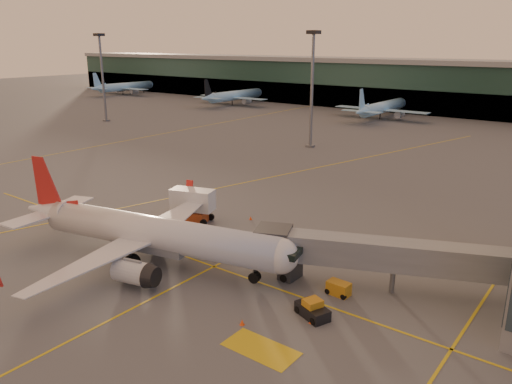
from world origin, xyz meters
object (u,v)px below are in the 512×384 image
Objects in this scene: pushback_tug at (312,310)px; main_airplane at (150,234)px; catering_truck at (193,203)px; gpu_cart at (339,289)px.

main_airplane is at bearing -155.23° from pushback_tug.
catering_truck is at bearing 101.27° from main_airplane.
pushback_tug is (19.86, 0.99, -2.73)m from main_airplane.
main_airplane is 13.50m from catering_truck.
pushback_tug is (0.07, -4.96, 0.04)m from gpu_cart.
main_airplane reaches higher than gpu_cart.
main_airplane reaches higher than catering_truck.
pushback_tug is at bearing -9.94° from main_airplane.
pushback_tug reaches higher than gpu_cart.
gpu_cart is at bearing -31.57° from catering_truck.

